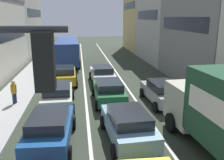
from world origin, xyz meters
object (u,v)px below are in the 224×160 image
object	(u,v)px
sedan_left_lane_fourth	(65,75)
sedan_right_lane_behind_truck	(162,92)
wagon_left_lane_second	(50,128)
bus_mid_queue_primary	(67,49)
hatchback_centre_lane_third	(109,91)
coupe_centre_lane_fourth	(102,74)
sedan_centre_lane_second	(128,124)
pedestrian_mid_sidewalk	(14,91)
sedan_left_lane_third	(58,95)

from	to	relation	value
sedan_left_lane_fourth	sedan_right_lane_behind_truck	world-z (taller)	same
wagon_left_lane_second	bus_mid_queue_primary	xyz separation A→B (m)	(0.00, 19.99, 0.96)
hatchback_centre_lane_third	coupe_centre_lane_fourth	world-z (taller)	same
wagon_left_lane_second	coupe_centre_lane_fourth	world-z (taller)	same
sedan_centre_lane_second	hatchback_centre_lane_third	world-z (taller)	same
wagon_left_lane_second	coupe_centre_lane_fourth	xyz separation A→B (m)	(3.32, 10.38, 0.00)
coupe_centre_lane_fourth	sedan_left_lane_fourth	world-z (taller)	same
coupe_centre_lane_fourth	bus_mid_queue_primary	distance (m)	10.21
bus_mid_queue_primary	pedestrian_mid_sidewalk	distance (m)	14.81
hatchback_centre_lane_third	sedan_left_lane_third	distance (m)	3.34
hatchback_centre_lane_third	sedan_left_lane_fourth	world-z (taller)	same
sedan_centre_lane_second	sedan_left_lane_fourth	distance (m)	11.12
sedan_left_lane_fourth	pedestrian_mid_sidewalk	bearing A→B (deg)	147.81
sedan_centre_lane_second	coupe_centre_lane_fourth	distance (m)	10.47
bus_mid_queue_primary	pedestrian_mid_sidewalk	world-z (taller)	bus_mid_queue_primary
sedan_centre_lane_second	sedan_left_lane_third	size ratio (longest dim) A/B	1.01
sedan_left_lane_third	bus_mid_queue_primary	xyz separation A→B (m)	(0.04, 15.16, 0.96)
sedan_right_lane_behind_truck	coupe_centre_lane_fourth	bearing A→B (deg)	28.80
coupe_centre_lane_fourth	sedan_right_lane_behind_truck	world-z (taller)	same
sedan_left_lane_third	bus_mid_queue_primary	bearing A→B (deg)	-1.64
bus_mid_queue_primary	coupe_centre_lane_fourth	bearing A→B (deg)	-162.70
coupe_centre_lane_fourth	pedestrian_mid_sidewalk	distance (m)	7.87
hatchback_centre_lane_third	sedan_right_lane_behind_truck	size ratio (longest dim) A/B	0.99
pedestrian_mid_sidewalk	hatchback_centre_lane_third	bearing A→B (deg)	-158.66
sedan_left_lane_third	pedestrian_mid_sidewalk	distance (m)	2.87
sedan_right_lane_behind_truck	sedan_left_lane_third	bearing A→B (deg)	86.23
sedan_left_lane_third	wagon_left_lane_second	bearing A→B (deg)	178.96
wagon_left_lane_second	sedan_right_lane_behind_truck	size ratio (longest dim) A/B	1.01
wagon_left_lane_second	hatchback_centre_lane_third	size ratio (longest dim) A/B	1.01
wagon_left_lane_second	sedan_left_lane_fourth	world-z (taller)	same
pedestrian_mid_sidewalk	coupe_centre_lane_fourth	bearing A→B (deg)	-118.51
sedan_left_lane_fourth	bus_mid_queue_primary	distance (m)	9.53
wagon_left_lane_second	coupe_centre_lane_fourth	distance (m)	10.90
sedan_left_lane_third	coupe_centre_lane_fourth	world-z (taller)	same
pedestrian_mid_sidewalk	wagon_left_lane_second	bearing A→B (deg)	140.26
sedan_centre_lane_second	sedan_right_lane_behind_truck	size ratio (longest dim) A/B	1.01
bus_mid_queue_primary	pedestrian_mid_sidewalk	xyz separation A→B (m)	(-2.83, -14.51, -0.81)
wagon_left_lane_second	pedestrian_mid_sidewalk	distance (m)	6.16
hatchback_centre_lane_third	coupe_centre_lane_fourth	distance (m)	5.07
wagon_left_lane_second	sedan_right_lane_behind_truck	bearing A→B (deg)	-53.08
sedan_centre_lane_second	sedan_left_lane_fourth	world-z (taller)	same
sedan_left_lane_third	coupe_centre_lane_fourth	xyz separation A→B (m)	(3.36, 5.55, 0.00)
sedan_left_lane_third	pedestrian_mid_sidewalk	world-z (taller)	pedestrian_mid_sidewalk
sedan_centre_lane_second	wagon_left_lane_second	bearing A→B (deg)	85.09
hatchback_centre_lane_third	sedan_centre_lane_second	bearing A→B (deg)	-178.09
coupe_centre_lane_fourth	sedan_left_lane_fourth	xyz separation A→B (m)	(-3.19, 0.13, 0.00)
sedan_right_lane_behind_truck	bus_mid_queue_primary	xyz separation A→B (m)	(-6.73, 15.39, 0.96)
sedan_centre_lane_second	pedestrian_mid_sidewalk	xyz separation A→B (m)	(-6.33, 5.56, 0.15)
sedan_left_lane_third	hatchback_centre_lane_third	bearing A→B (deg)	-83.32
sedan_centre_lane_second	pedestrian_mid_sidewalk	distance (m)	8.43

